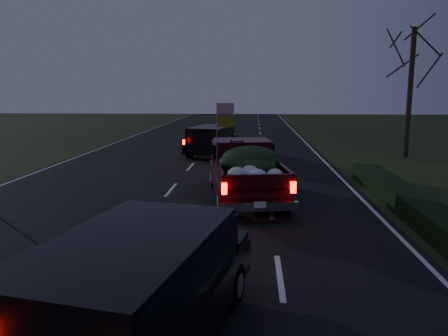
# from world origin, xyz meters

# --- Properties ---
(ground) EXTENTS (120.00, 120.00, 0.00)m
(ground) POSITION_xyz_m (0.00, 0.00, 0.00)
(ground) COLOR black
(ground) RESTS_ON ground
(road_asphalt) EXTENTS (14.00, 120.00, 0.02)m
(road_asphalt) POSITION_xyz_m (0.00, 0.00, 0.01)
(road_asphalt) COLOR black
(road_asphalt) RESTS_ON ground
(hedge_row) EXTENTS (1.00, 10.00, 0.60)m
(hedge_row) POSITION_xyz_m (7.80, 3.00, 0.30)
(hedge_row) COLOR black
(hedge_row) RESTS_ON ground
(bare_tree_far) EXTENTS (3.60, 3.60, 7.00)m
(bare_tree_far) POSITION_xyz_m (11.50, 14.00, 5.23)
(bare_tree_far) COLOR black
(bare_tree_far) RESTS_ON ground
(pickup_truck) EXTENTS (2.91, 5.79, 2.91)m
(pickup_truck) POSITION_xyz_m (2.78, 3.93, 1.09)
(pickup_truck) COLOR #36070F
(pickup_truck) RESTS_ON ground
(lead_suv) EXTENTS (2.83, 5.00, 1.35)m
(lead_suv) POSITION_xyz_m (0.66, 14.00, 1.02)
(lead_suv) COLOR black
(lead_suv) RESTS_ON ground
(rear_suv) EXTENTS (3.04, 5.27, 1.42)m
(rear_suv) POSITION_xyz_m (1.47, -5.23, 1.08)
(rear_suv) COLOR black
(rear_suv) RESTS_ON ground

